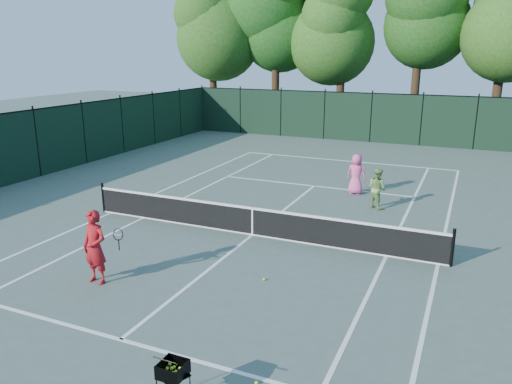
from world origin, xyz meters
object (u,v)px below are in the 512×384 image
at_px(coach, 95,247).
at_px(player_green, 377,188).
at_px(player_pink, 356,174).
at_px(loose_ball_midcourt, 264,279).
at_px(loose_ball_near_cart, 257,383).
at_px(ball_hopper, 173,370).

height_order(coach, player_green, coach).
xyz_separation_m(player_pink, player_green, (1.12, -1.56, -0.07)).
height_order(coach, player_pink, coach).
xyz_separation_m(coach, player_pink, (4.03, 10.49, -0.12)).
relative_size(player_pink, loose_ball_midcourt, 23.76).
distance_m(coach, loose_ball_near_cart, 5.66).
height_order(loose_ball_near_cart, loose_ball_midcourt, same).
bearing_deg(player_pink, player_green, 130.72).
relative_size(player_green, ball_hopper, 1.86).
bearing_deg(coach, player_pink, 72.94).
xyz_separation_m(player_green, ball_hopper, (-0.95, -11.99, -0.07)).
bearing_deg(player_pink, loose_ball_near_cart, 100.35).
bearing_deg(player_green, coach, 95.54).
height_order(player_pink, player_green, player_pink).
bearing_deg(player_green, loose_ball_midcourt, 114.44).
distance_m(coach, player_pink, 11.24).
xyz_separation_m(ball_hopper, loose_ball_midcourt, (-0.45, 4.79, -0.63)).
bearing_deg(player_pink, coach, 74.01).
distance_m(player_green, loose_ball_near_cart, 10.99).
xyz_separation_m(player_pink, ball_hopper, (0.17, -13.55, -0.14)).
xyz_separation_m(player_green, loose_ball_near_cart, (0.05, -10.97, -0.71)).
relative_size(loose_ball_near_cart, loose_ball_midcourt, 1.00).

